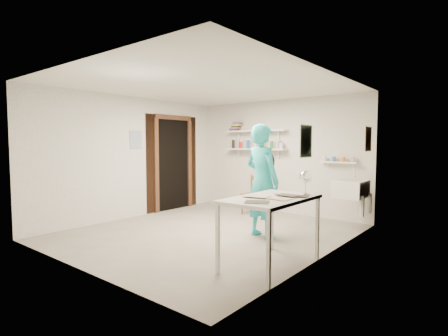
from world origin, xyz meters
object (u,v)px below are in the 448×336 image
Objects in this scene: belfast_sink at (351,189)px; work_table at (270,232)px; man at (262,181)px; wooden_chair at (253,195)px; desk_lamp at (306,177)px; wall_clock at (267,161)px.

belfast_sink reaches higher than work_table.
man reaches higher than wooden_chair.
belfast_sink is 0.34× the size of man.
desk_lamp is at bearing 164.00° from man.
work_table is (-0.11, -2.45, -0.28)m from belfast_sink.
belfast_sink is 0.72× the size of wooden_chair.
work_table is 8.00× the size of desk_lamp.
desk_lamp reaches higher than work_table.
wooden_chair is at bearing 145.27° from wall_clock.
work_table is (0.85, -1.27, -0.77)m from wall_clock.
belfast_sink is 1.98m from desk_lamp.
work_table is at bearing -92.57° from belfast_sink.
wall_clock is 0.38× the size of wooden_chair.
wall_clock is 1.71m from work_table.
belfast_sink is at bearing 63.75° from wall_clock.
belfast_sink is at bearing 4.04° from wooden_chair.
work_table is at bearing 140.10° from man.
work_table reaches higher than wooden_chair.
work_table is at bearing -48.87° from wooden_chair.
man is 11.36× the size of desk_lamp.
wall_clock reaches higher than work_table.
wooden_chair is (-1.04, 1.14, -0.77)m from wall_clock.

